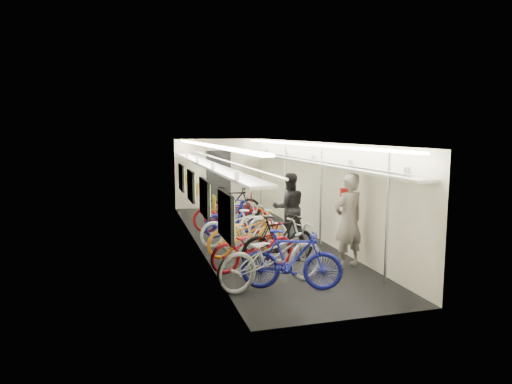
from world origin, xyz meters
TOP-DOWN VIEW (x-y plane):
  - train_car_shell at (-0.36, 0.71)m, footprint 10.00×10.00m
  - bicycle_0 at (-0.69, -3.38)m, footprint 2.23×1.26m
  - bicycle_1 at (-0.42, -3.60)m, footprint 1.78×1.05m
  - bicycle_2 at (-0.74, -2.34)m, footprint 1.86×0.96m
  - bicycle_3 at (-0.17, -2.21)m, footprint 1.79×0.93m
  - bicycle_4 at (-0.61, -1.26)m, footprint 1.94×1.08m
  - bicycle_5 at (-0.36, -1.07)m, footprint 1.66×0.63m
  - bicycle_6 at (-0.61, -0.35)m, footprint 1.92×0.98m
  - bicycle_7 at (-0.52, 0.63)m, footprint 1.63×0.98m
  - bicycle_8 at (-0.46, 0.91)m, footprint 2.12×1.22m
  - bicycle_9 at (-0.12, 2.39)m, footprint 1.80×0.65m
  - passenger_near at (1.10, -2.66)m, footprint 0.77×0.61m
  - passenger_mid at (0.67, -0.42)m, footprint 0.86×0.70m
  - backpack at (1.41, -1.96)m, footprint 0.28×0.19m

SIDE VIEW (x-z plane):
  - bicycle_2 at x=-0.74m, z-range 0.00..0.93m
  - bicycle_7 at x=-0.52m, z-range 0.00..0.94m
  - bicycle_6 at x=-0.61m, z-range 0.00..0.96m
  - bicycle_4 at x=-0.61m, z-range 0.00..0.97m
  - bicycle_5 at x=-0.36m, z-range 0.00..0.97m
  - bicycle_1 at x=-0.42m, z-range 0.00..1.03m
  - bicycle_3 at x=-0.17m, z-range 0.00..1.04m
  - bicycle_8 at x=-0.46m, z-range 0.00..1.05m
  - bicycle_9 at x=-0.12m, z-range 0.00..1.06m
  - bicycle_0 at x=-0.69m, z-range 0.00..1.11m
  - passenger_mid at x=0.67m, z-range 0.00..1.68m
  - passenger_near at x=1.10m, z-range 0.00..1.86m
  - backpack at x=1.41m, z-range 1.09..1.47m
  - train_car_shell at x=-0.36m, z-range -3.34..6.66m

